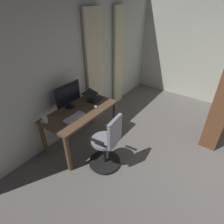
{
  "coord_description": "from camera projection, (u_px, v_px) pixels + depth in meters",
  "views": [
    {
      "loc": [
        2.56,
        -0.44,
        2.56
      ],
      "look_at": [
        0.4,
        -2.0,
        0.85
      ],
      "focal_mm": 29.21,
      "sensor_mm": 36.0,
      "label": 1
    }
  ],
  "objects": [
    {
      "name": "curtain_right_panel",
      "position": [
        95.0,
        69.0,
        3.98
      ],
      "size": [
        0.49,
        0.06,
        2.4
      ],
      "primitive_type": "cube",
      "color": "beige",
      "rests_on": "ground"
    },
    {
      "name": "office_chair",
      "position": [
        107.0,
        144.0,
        3.01
      ],
      "size": [
        0.56,
        0.56,
        1.04
      ],
      "rotation": [
        0.0,
        0.0,
        3.24
      ],
      "color": "black",
      "rests_on": "ground"
    },
    {
      "name": "computer_monitor",
      "position": [
        68.0,
        95.0,
        3.35
      ],
      "size": [
        0.56,
        0.18,
        0.47
      ],
      "color": "black",
      "rests_on": "desk"
    },
    {
      "name": "curtain_left_panel",
      "position": [
        118.0,
        59.0,
        4.61
      ],
      "size": [
        0.36,
        0.06,
        2.4
      ],
      "primitive_type": "cube",
      "color": "beige",
      "rests_on": "ground"
    },
    {
      "name": "mug_tea",
      "position": [
        45.0,
        120.0,
        3.03
      ],
      "size": [
        0.13,
        0.08,
        0.1
      ],
      "color": "white",
      "rests_on": "desk"
    },
    {
      "name": "computer_keyboard",
      "position": [
        74.0,
        117.0,
        3.17
      ],
      "size": [
        0.41,
        0.14,
        0.02
      ],
      "primitive_type": "cube",
      "color": "#B7BCC1",
      "rests_on": "desk"
    },
    {
      "name": "back_room_partition",
      "position": [
        79.0,
        63.0,
        3.69
      ],
      "size": [
        5.53,
        0.1,
        2.81
      ],
      "primitive_type": "cube",
      "color": "silver",
      "rests_on": "ground"
    },
    {
      "name": "bookshelf",
      "position": [
        221.0,
        99.0,
        3.51
      ],
      "size": [
        0.95,
        0.3,
        1.79
      ],
      "color": "brown",
      "rests_on": "ground"
    },
    {
      "name": "computer_mouse",
      "position": [
        95.0,
        106.0,
        3.47
      ],
      "size": [
        0.06,
        0.1,
        0.04
      ],
      "primitive_type": "ellipsoid",
      "color": "white",
      "rests_on": "desk"
    },
    {
      "name": "desk",
      "position": [
        81.0,
        115.0,
        3.44
      ],
      "size": [
        1.41,
        0.72,
        0.76
      ],
      "color": "brown",
      "rests_on": "ground"
    },
    {
      "name": "laptop",
      "position": [
        93.0,
        97.0,
        3.71
      ],
      "size": [
        0.36,
        0.37,
        0.16
      ],
      "rotation": [
        0.0,
        0.0,
        0.18
      ],
      "color": "black",
      "rests_on": "desk"
    }
  ]
}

